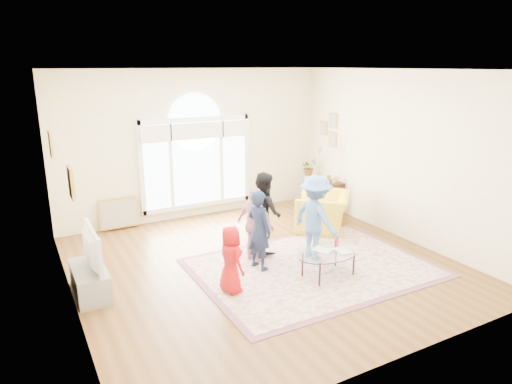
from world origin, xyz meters
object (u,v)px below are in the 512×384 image
area_rug (313,268)px  tv_console (90,281)px  armchair (323,212)px  coffee_table (329,253)px  television (87,249)px

area_rug → tv_console: (-3.40, 0.84, 0.20)m
armchair → coffee_table: bearing=7.7°
coffee_table → armchair: (1.24, 1.82, -0.02)m
area_rug → armchair: armchair is taller
television → tv_console: bearing=180.0°
tv_console → television: size_ratio=0.97×
tv_console → armchair: size_ratio=0.86×
area_rug → television: (-3.39, 0.84, 0.71)m
area_rug → television: 3.56m
coffee_table → armchair: 2.20m
area_rug → television: television is taller
area_rug → tv_console: 3.50m
tv_console → television: (0.01, -0.00, 0.51)m
area_rug → armchair: bearing=48.7°
coffee_table → armchair: bearing=50.6°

